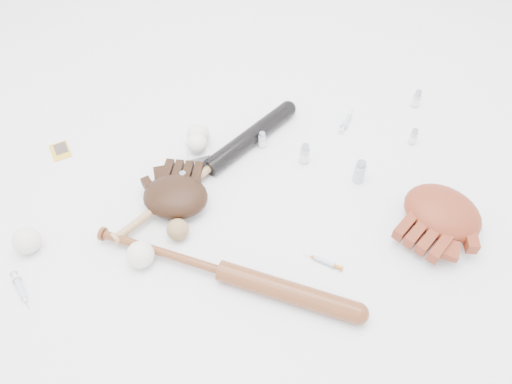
{
  "coord_description": "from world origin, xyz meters",
  "views": [
    {
      "loc": [
        -0.05,
        -0.99,
        1.28
      ],
      "look_at": [
        -0.02,
        -0.01,
        0.06
      ],
      "focal_mm": 35.0,
      "sensor_mm": 36.0,
      "label": 1
    }
  ],
  "objects_px": {
    "pedestal": "(198,154)",
    "bat_wood": "(222,271)",
    "bat_dark": "(211,167)",
    "glove_dark": "(175,196)"
  },
  "relations": [
    {
      "from": "pedestal",
      "to": "bat_wood",
      "type": "bearing_deg",
      "value": -79.16
    },
    {
      "from": "bat_dark",
      "to": "glove_dark",
      "type": "relative_size",
      "value": 3.43
    },
    {
      "from": "bat_wood",
      "to": "glove_dark",
      "type": "xyz_separation_m",
      "value": [
        -0.15,
        0.27,
        0.01
      ]
    },
    {
      "from": "bat_dark",
      "to": "glove_dark",
      "type": "bearing_deg",
      "value": -173.97
    },
    {
      "from": "bat_wood",
      "to": "pedestal",
      "type": "height_order",
      "value": "bat_wood"
    },
    {
      "from": "glove_dark",
      "to": "pedestal",
      "type": "height_order",
      "value": "glove_dark"
    },
    {
      "from": "bat_wood",
      "to": "bat_dark",
      "type": "bearing_deg",
      "value": 117.42
    },
    {
      "from": "glove_dark",
      "to": "bat_wood",
      "type": "bearing_deg",
      "value": -51.56
    },
    {
      "from": "bat_dark",
      "to": "pedestal",
      "type": "height_order",
      "value": "bat_dark"
    },
    {
      "from": "glove_dark",
      "to": "pedestal",
      "type": "distance_m",
      "value": 0.22
    }
  ]
}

